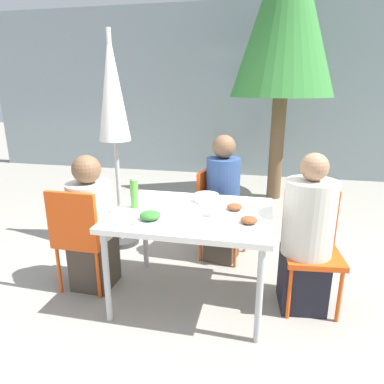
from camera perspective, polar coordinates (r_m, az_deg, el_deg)
ground_plane at (r=2.83m, az=0.00°, el=-17.14°), size 24.00×24.00×0.00m
building_facade at (r=6.49m, az=8.17°, el=16.08°), size 10.00×0.20×3.00m
dining_table at (r=2.52m, az=0.00°, el=-4.60°), size 1.15×0.90×0.72m
chair_left at (r=2.83m, az=-18.03°, el=-6.45°), size 0.41×0.41×0.86m
person_left at (r=2.86m, az=-16.38°, el=-5.66°), size 0.34×0.34×1.10m
chair_right at (r=2.71m, az=19.19°, el=-7.63°), size 0.44×0.44×0.86m
person_right at (r=2.61m, az=18.58°, el=-7.41°), size 0.36×0.36×1.17m
chair_far at (r=3.27m, az=4.03°, el=-2.45°), size 0.47×0.47×0.86m
person_far at (r=3.17m, az=5.12°, el=-1.69°), size 0.32×0.32×1.19m
closed_umbrella at (r=3.43m, az=-13.06°, el=14.77°), size 0.36×0.36×2.10m
plate_0 at (r=2.51m, az=7.09°, el=-2.79°), size 0.21×0.21×0.06m
plate_1 at (r=2.28m, az=9.46°, el=-4.96°), size 0.21×0.21×0.06m
plate_2 at (r=2.33m, az=-6.98°, el=-4.25°), size 0.26×0.26×0.07m
bottle at (r=2.59m, az=-9.58°, el=-0.18°), size 0.06×0.06×0.23m
drinking_cup at (r=2.40m, az=3.59°, el=-3.00°), size 0.07×0.07×0.10m
salad_bowl at (r=2.72m, az=2.45°, el=-0.95°), size 0.20×0.20×0.06m
tree_behind_left at (r=5.17m, az=15.47°, el=27.18°), size 1.40×1.40×3.68m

